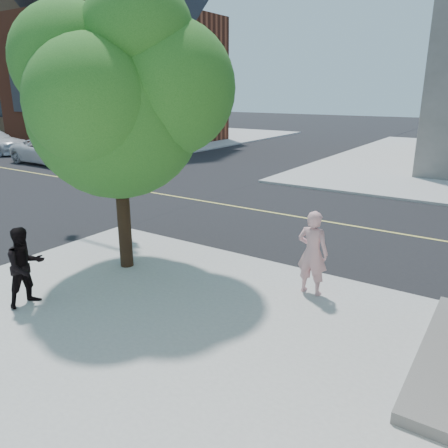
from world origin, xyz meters
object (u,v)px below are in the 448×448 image
Objects in this scene: signal_pole at (68,105)px; pedestrian at (25,267)px; man_on_phone at (313,253)px; car_a at (52,151)px; street_tree at (119,92)px.

pedestrian is at bearing -27.77° from signal_pole.
man_on_phone is 9.09m from signal_pole.
car_a is (-20.15, 8.20, -0.26)m from man_on_phone.
pedestrian is at bearing 38.41° from man_on_phone.
man_on_phone reaches higher than car_a.
pedestrian is at bearing -127.16° from car_a.
signal_pole is (-8.61, 0.84, 2.81)m from man_on_phone.
pedestrian reaches higher than car_a.
street_tree is 1.16× the size of car_a.
signal_pole reaches higher than pedestrian.
man_on_phone is 1.12× the size of pedestrian.
signal_pole reaches higher than car_a.
man_on_phone is 0.28× the size of street_tree.
street_tree is at bearing -3.90° from signal_pole.
street_tree is (0.27, 2.56, 3.33)m from pedestrian.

